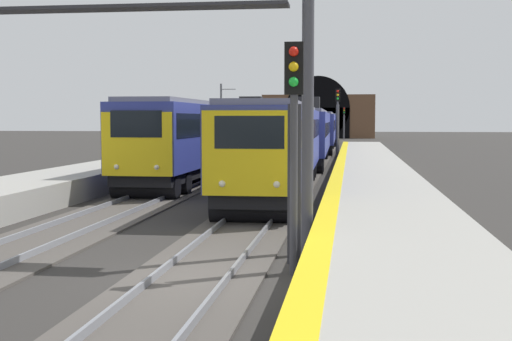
% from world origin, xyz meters
% --- Properties ---
extents(ground_plane, '(320.00, 320.00, 0.00)m').
position_xyz_m(ground_plane, '(0.00, 0.00, 0.00)').
color(ground_plane, '#302D2B').
extents(platform_right, '(112.00, 3.57, 0.93)m').
position_xyz_m(platform_right, '(0.00, -4.04, 0.46)').
color(platform_right, '#9E9B93').
rests_on(platform_right, ground_plane).
extents(platform_right_edge_strip, '(112.00, 0.50, 0.01)m').
position_xyz_m(platform_right_edge_strip, '(0.00, -2.50, 0.93)').
color(platform_right_edge_strip, yellow).
rests_on(platform_right_edge_strip, platform_right).
extents(track_main_line, '(160.00, 2.74, 0.21)m').
position_xyz_m(track_main_line, '(0.00, 0.00, 0.04)').
color(track_main_line, '#4C4742').
rests_on(track_main_line, ground_plane).
extents(train_main_approaching, '(75.69, 3.21, 4.70)m').
position_xyz_m(train_main_approaching, '(44.24, -0.00, 2.18)').
color(train_main_approaching, navy).
rests_on(train_main_approaching, ground_plane).
extents(train_adjacent_platform, '(39.03, 3.17, 4.95)m').
position_xyz_m(train_adjacent_platform, '(31.59, 4.87, 2.35)').
color(train_adjacent_platform, navy).
rests_on(train_adjacent_platform, ground_plane).
extents(railway_signal_near, '(0.39, 0.38, 4.73)m').
position_xyz_m(railway_signal_near, '(0.79, -1.91, 2.89)').
color(railway_signal_near, '#38383D').
rests_on(railway_signal_near, ground_plane).
extents(railway_signal_mid, '(0.39, 0.38, 5.66)m').
position_xyz_m(railway_signal_mid, '(44.69, -1.91, 3.40)').
color(railway_signal_mid, '#4C4C54').
rests_on(railway_signal_mid, ground_plane).
extents(railway_signal_far, '(0.39, 0.38, 4.97)m').
position_xyz_m(railway_signal_far, '(93.31, -1.91, 3.02)').
color(railway_signal_far, '#4C4C54').
rests_on(railway_signal_far, ground_plane).
extents(overhead_signal_gantry, '(0.70, 9.26, 6.63)m').
position_xyz_m(overhead_signal_gantry, '(2.88, 2.43, 5.09)').
color(overhead_signal_gantry, '#3F3F47').
rests_on(overhead_signal_gantry, ground_plane).
extents(tunnel_portal, '(2.72, 18.52, 10.37)m').
position_xyz_m(tunnel_portal, '(102.02, 2.43, 3.61)').
color(tunnel_portal, brown).
rests_on(tunnel_portal, ground_plane).
extents(catenary_mast_near, '(0.22, 1.72, 7.01)m').
position_xyz_m(catenary_mast_near, '(61.55, 11.07, 3.59)').
color(catenary_mast_near, '#595B60').
rests_on(catenary_mast_near, ground_plane).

